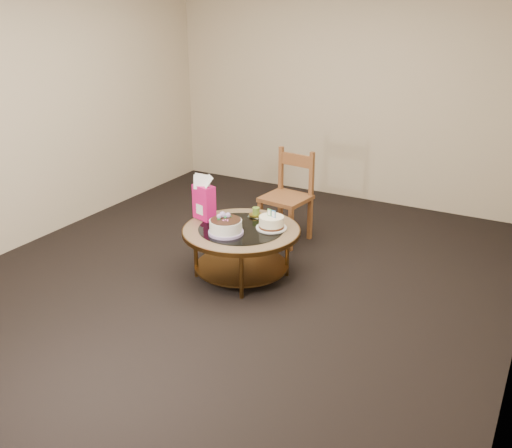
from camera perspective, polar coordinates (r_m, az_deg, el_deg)
The scene contains 8 objects.
ground at distance 5.09m, azimuth -1.44°, elevation -5.18°, with size 5.00×5.00×0.00m, color black.
room_walls at distance 4.59m, azimuth -1.62°, elevation 12.21°, with size 4.52×5.02×2.61m.
coffee_table at distance 4.93m, azimuth -1.48°, elevation -1.26°, with size 1.02×1.02×0.46m.
decorated_cake at distance 4.77m, azimuth -3.05°, elevation -0.32°, with size 0.30×0.30×0.17m.
cream_cake at distance 4.87m, azimuth 1.55°, elevation 0.14°, with size 0.27×0.27×0.17m.
gift_bag at distance 5.05m, azimuth -5.22°, elevation 2.64°, with size 0.22×0.19×0.40m.
pillar_candle at distance 5.14m, azimuth 0.00°, elevation 1.08°, with size 0.13×0.13×0.10m.
dining_chair at distance 5.67m, azimuth 3.21°, elevation 2.79°, with size 0.47×0.47×0.91m.
Camera 1 is at (2.29, -3.90, 2.32)m, focal length 40.00 mm.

